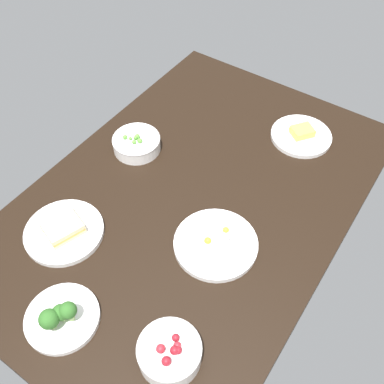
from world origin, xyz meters
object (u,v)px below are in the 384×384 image
object	(u,v)px
bowl_peas	(137,143)
bowl_berries	(170,352)
plate_sandwich	(64,230)
plate_cheese	(301,135)
plate_broccoli	(61,317)
plate_eggs	(216,243)

from	to	relation	value
bowl_peas	bowl_berries	size ratio (longest dim) A/B	1.05
plate_sandwich	plate_cheese	xyz separation A→B (cm)	(69.15, -35.59, -0.37)
bowl_peas	plate_sandwich	bearing A→B (deg)	-173.24
bowl_peas	plate_broccoli	bearing A→B (deg)	-158.28
plate_sandwich	plate_cheese	world-z (taller)	plate_sandwich
bowl_peas	plate_broccoli	xyz separation A→B (cm)	(-53.57, -21.34, -0.25)
plate_cheese	plate_eggs	bearing A→B (deg)	179.35
plate_eggs	plate_cheese	bearing A→B (deg)	-0.65
plate_sandwich	plate_eggs	world-z (taller)	plate_eggs
bowl_peas	plate_eggs	bearing A→B (deg)	-112.72
bowl_peas	plate_eggs	distance (cm)	42.60
bowl_peas	plate_sandwich	size ratio (longest dim) A/B	0.71
plate_sandwich	bowl_berries	distance (cm)	43.63
bowl_berries	plate_cheese	bearing A→B (deg)	4.82
plate_sandwich	plate_eggs	xyz separation A→B (cm)	(19.37, -35.03, -0.26)
plate_cheese	bowl_berries	bearing A→B (deg)	-175.18
plate_broccoli	plate_cheese	world-z (taller)	plate_broccoli
plate_broccoli	bowl_berries	xyz separation A→B (cm)	(7.21, -25.22, 0.85)
bowl_peas	bowl_berries	bearing A→B (deg)	-134.88
plate_eggs	bowl_peas	bearing A→B (deg)	67.28
plate_cheese	plate_sandwich	bearing A→B (deg)	152.77
plate_eggs	plate_sandwich	bearing A→B (deg)	118.95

